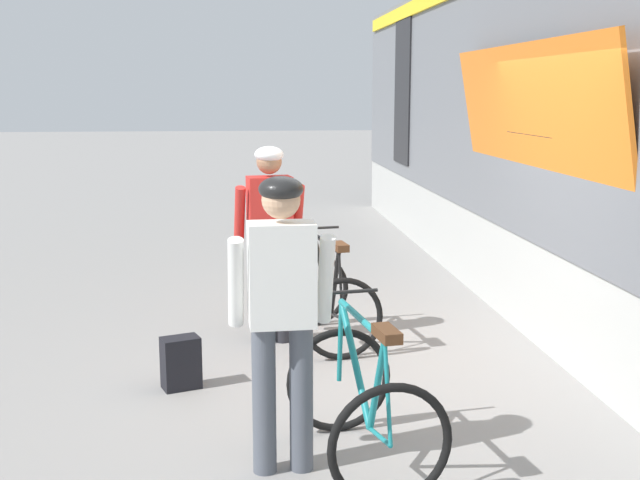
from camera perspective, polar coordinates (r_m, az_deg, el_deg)
The scene contains 6 objects.
ground_plane at distance 6.71m, azimuth 6.14°, elevation -8.90°, with size 80.00×80.00×0.00m, color gray.
cyclist_near_in_white at distance 4.60m, azimuth -2.74°, elevation -4.22°, with size 0.62×0.33×1.76m.
cyclist_far_in_red at distance 7.03m, azimuth -3.60°, elevation 0.93°, with size 0.64×0.36×1.76m.
bicycle_near_teal at distance 4.86m, azimuth 3.06°, elevation -11.52°, with size 0.86×1.16×0.99m.
bicycle_far_black at distance 7.16m, azimuth 0.49°, elevation -4.20°, with size 0.86×1.16×0.99m.
backpack_on_platform at distance 6.22m, azimuth -9.89°, elevation -8.62°, with size 0.28×0.18×0.40m, color black.
Camera 1 is at (-1.36, -6.18, 2.23)m, focal length 44.86 mm.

